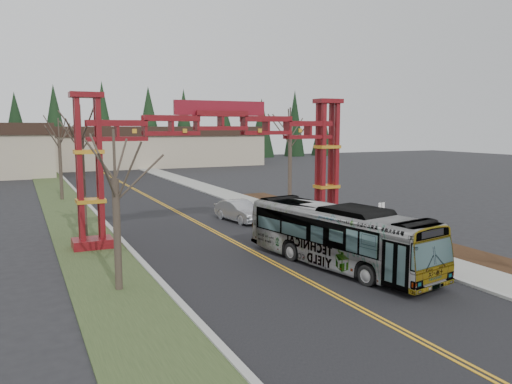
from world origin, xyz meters
TOP-DOWN VIEW (x-y plane):
  - ground at (0.00, 0.00)m, footprint 200.00×200.00m
  - road at (0.00, 25.00)m, footprint 12.00×110.00m
  - lane_line_left at (-0.12, 25.00)m, footprint 0.12×100.00m
  - lane_line_right at (0.12, 25.00)m, footprint 0.12×100.00m
  - curb_right at (6.15, 25.00)m, footprint 0.30×110.00m
  - sidewalk_right at (7.60, 25.00)m, footprint 2.60×110.00m
  - landscape_strip at (10.20, 10.00)m, footprint 2.60×50.00m
  - grass_median at (-8.00, 25.00)m, footprint 4.00×110.00m
  - curb_left at (-6.15, 25.00)m, footprint 0.30×110.00m
  - gateway_arch at (0.00, 18.00)m, footprint 18.20×1.60m
  - retail_building_east at (10.00, 79.95)m, footprint 38.00×20.30m
  - conifer_treeline at (0.25, 92.00)m, footprint 116.10×5.60m
  - transit_bus at (2.62, 8.82)m, footprint 4.65×11.58m
  - silver_sedan at (3.01, 22.00)m, footprint 2.41×4.98m
  - bare_tree_median_near at (-8.00, 9.78)m, footprint 3.14×3.14m
  - bare_tree_median_mid at (-8.00, 21.44)m, footprint 3.18×3.18m
  - bare_tree_median_far at (-8.00, 39.21)m, footprint 3.17×3.17m
  - bare_tree_right_far at (10.00, 26.83)m, footprint 3.47×3.47m
  - street_sign at (9.14, 13.41)m, footprint 0.50×0.06m
  - barrel_south at (9.46, 15.01)m, footprint 0.56×0.56m
  - barrel_mid at (9.18, 18.47)m, footprint 0.52×0.52m
  - barrel_north at (9.53, 20.66)m, footprint 0.60×0.60m

SIDE VIEW (x-z plane):
  - ground at x=0.00m, z-range 0.00..0.00m
  - road at x=0.00m, z-range 0.00..0.02m
  - lane_line_left at x=-0.12m, z-range 0.02..0.03m
  - lane_line_right at x=0.12m, z-range 0.02..0.03m
  - grass_median at x=-8.00m, z-range 0.00..0.08m
  - landscape_strip at x=10.20m, z-range 0.00..0.12m
  - curb_right at x=6.15m, z-range 0.00..0.15m
  - curb_left at x=-6.15m, z-range 0.00..0.15m
  - sidewalk_right at x=7.60m, z-range 0.01..0.15m
  - barrel_mid at x=9.18m, z-range 0.00..0.97m
  - barrel_south at x=9.46m, z-range 0.00..1.03m
  - barrel_north at x=9.53m, z-range 0.00..1.11m
  - silver_sedan at x=3.01m, z-range 0.00..1.57m
  - transit_bus at x=2.62m, z-range 0.00..3.14m
  - street_sign at x=9.14m, z-range 0.48..2.68m
  - retail_building_east at x=10.00m, z-range 0.01..7.01m
  - bare_tree_median_near at x=-8.00m, z-range 1.36..8.26m
  - bare_tree_median_far at x=-8.00m, z-range 1.77..9.58m
  - gateway_arch at x=0.00m, z-range 1.53..10.43m
  - bare_tree_median_mid at x=-8.00m, z-range 2.03..10.39m
  - bare_tree_right_far at x=10.00m, z-range 2.00..10.66m
  - conifer_treeline at x=0.25m, z-range -0.01..12.99m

